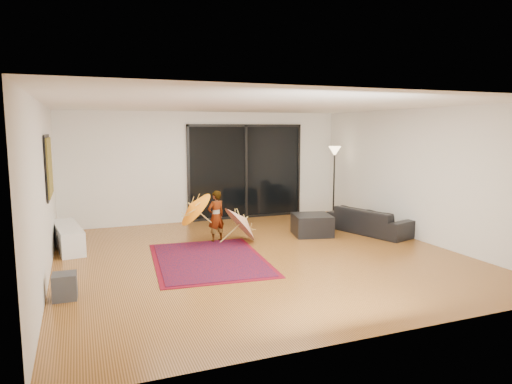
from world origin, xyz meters
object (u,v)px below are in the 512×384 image
ottoman (312,225)px  sofa (370,221)px  media_console (68,237)px  child (216,216)px

ottoman → sofa: bearing=-12.5°
media_console → child: (2.81, -0.52, 0.30)m
ottoman → child: bearing=175.1°
sofa → media_console: bearing=63.6°
media_console → ottoman: media_console is taller
ottoman → media_console: bearing=171.9°
media_console → child: bearing=-18.3°
ottoman → child: (-2.10, 0.18, 0.30)m
media_console → child: 2.87m
ottoman → child: size_ratio=0.74×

